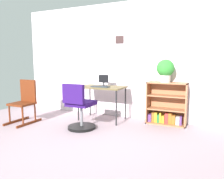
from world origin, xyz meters
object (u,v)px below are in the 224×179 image
(office_chair, at_px, (80,110))
(bookshelf_low, at_px, (167,106))
(rocking_chair, at_px, (25,101))
(potted_plant_on_shelf, at_px, (165,69))
(keyboard, at_px, (100,87))
(desk, at_px, (102,89))
(monitor, at_px, (104,80))

(office_chair, xyz_separation_m, bookshelf_low, (1.38, 1.04, -0.01))
(rocking_chair, xyz_separation_m, potted_plant_on_shelf, (2.62, 1.05, 0.65))
(keyboard, height_order, potted_plant_on_shelf, potted_plant_on_shelf)
(office_chair, height_order, rocking_chair, rocking_chair)
(desk, distance_m, bookshelf_low, 1.37)
(office_chair, distance_m, bookshelf_low, 1.73)
(rocking_chair, distance_m, potted_plant_on_shelf, 2.90)
(monitor, height_order, bookshelf_low, monitor)
(rocking_chair, bearing_deg, keyboard, 26.94)
(office_chair, bearing_deg, keyboard, 81.45)
(desk, bearing_deg, keyboard, -80.40)
(keyboard, distance_m, bookshelf_low, 1.40)
(desk, xyz_separation_m, rocking_chair, (-1.35, -0.82, -0.22))
(office_chair, bearing_deg, monitor, 84.45)
(potted_plant_on_shelf, bearing_deg, keyboard, -164.11)
(desk, bearing_deg, bookshelf_low, 12.51)
(monitor, relative_size, keyboard, 0.62)
(office_chair, bearing_deg, desk, 84.32)
(desk, distance_m, rocking_chair, 1.60)
(potted_plant_on_shelf, bearing_deg, desk, -169.47)
(monitor, xyz_separation_m, potted_plant_on_shelf, (1.26, 0.17, 0.25))
(desk, relative_size, rocking_chair, 1.10)
(monitor, height_order, office_chair, monitor)
(office_chair, bearing_deg, rocking_chair, -176.95)
(monitor, relative_size, rocking_chair, 0.28)
(desk, distance_m, office_chair, 0.81)
(office_chair, height_order, potted_plant_on_shelf, potted_plant_on_shelf)
(desk, distance_m, keyboard, 0.14)
(rocking_chair, bearing_deg, potted_plant_on_shelf, 21.89)
(keyboard, distance_m, office_chair, 0.73)
(rocking_chair, xyz_separation_m, bookshelf_low, (2.66, 1.11, -0.08))
(office_chair, bearing_deg, bookshelf_low, 37.02)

